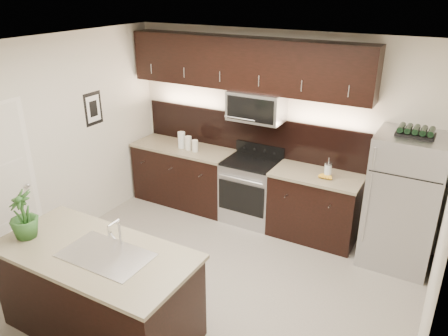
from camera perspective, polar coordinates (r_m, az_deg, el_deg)
ground at (r=5.25m, az=-2.45°, el=-15.32°), size 4.50×4.50×0.00m
room_walls at (r=4.43m, az=-4.31°, el=2.31°), size 4.52×4.02×2.71m
counter_run at (r=6.44m, az=1.88°, el=-2.54°), size 3.51×0.65×0.94m
upper_fixtures at (r=6.03m, az=2.97°, el=12.39°), size 3.49×0.40×1.66m
island at (r=4.61m, az=-15.94°, el=-15.20°), size 1.96×0.96×0.94m
sink_faucet at (r=4.25m, az=-15.10°, el=-10.72°), size 0.84×0.50×0.28m
refrigerator at (r=5.67m, az=22.35°, el=-4.09°), size 0.81×0.73×1.67m
wine_rack at (r=5.35m, az=23.78°, el=4.38°), size 0.41×0.26×0.10m
plant at (r=4.68m, az=-24.76°, el=-5.57°), size 0.34×0.34×0.49m
canisters at (r=6.57m, az=-4.91°, el=3.38°), size 0.37×0.14×0.25m
french_press at (r=5.74m, az=13.40°, el=-0.31°), size 0.09×0.09×0.27m
bananas at (r=5.75m, az=12.66°, el=-0.95°), size 0.19×0.15×0.06m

